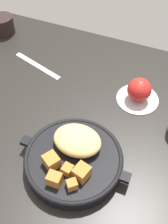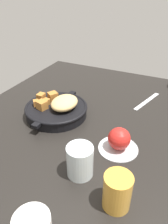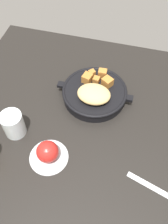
% 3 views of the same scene
% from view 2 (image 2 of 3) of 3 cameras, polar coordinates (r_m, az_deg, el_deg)
% --- Properties ---
extents(ground_plane, '(1.03, 0.85, 0.02)m').
position_cam_2_polar(ground_plane, '(0.83, 0.04, -2.17)').
color(ground_plane, black).
extents(cast_iron_skillet, '(0.28, 0.24, 0.08)m').
position_cam_2_polar(cast_iron_skillet, '(0.83, -7.07, 0.91)').
color(cast_iron_skillet, black).
rests_on(cast_iron_skillet, ground_plane).
extents(saucer_plate, '(0.12, 0.12, 0.01)m').
position_cam_2_polar(saucer_plate, '(0.69, 8.93, -9.30)').
color(saucer_plate, '#B7BABF').
rests_on(saucer_plate, ground_plane).
extents(red_apple, '(0.07, 0.07, 0.07)m').
position_cam_2_polar(red_apple, '(0.67, 9.20, -6.89)').
color(red_apple, red).
rests_on(red_apple, saucer_plate).
extents(butter_knife, '(0.19, 0.07, 0.00)m').
position_cam_2_polar(butter_knife, '(0.97, 16.16, 2.79)').
color(butter_knife, silver).
rests_on(butter_knife, ground_plane).
extents(juice_glass_amber, '(0.07, 0.07, 0.09)m').
position_cam_2_polar(juice_glass_amber, '(0.53, 8.69, -19.91)').
color(juice_glass_amber, gold).
rests_on(juice_glass_amber, ground_plane).
extents(water_glass_tall, '(0.07, 0.07, 0.09)m').
position_cam_2_polar(water_glass_tall, '(0.59, -1.06, -12.72)').
color(water_glass_tall, silver).
rests_on(water_glass_tall, ground_plane).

